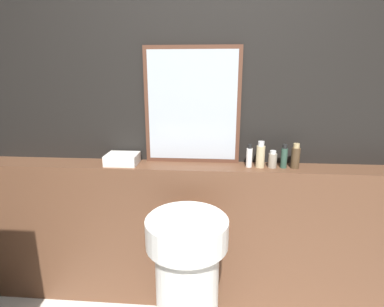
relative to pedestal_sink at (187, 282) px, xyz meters
The scene contains 10 objects.
wall_back 0.97m from the pedestal_sink, 84.68° to the left, with size 8.00×0.06×2.50m.
vanity_counter 0.44m from the pedestal_sink, 83.03° to the left, with size 2.90×0.22×1.00m.
pedestal_sink is the anchor object (origin of this frame).
mirror 1.04m from the pedestal_sink, 91.46° to the left, with size 0.61×0.03×0.74m.
towel_stack 0.85m from the pedestal_sink, 136.32° to the left, with size 0.20×0.17×0.07m.
shampoo_bottle 0.82m from the pedestal_sink, 51.51° to the left, with size 0.04×0.04×0.15m.
conditioner_bottle 0.86m from the pedestal_sink, 46.46° to the left, with size 0.05×0.05×0.17m.
lotion_bottle 0.88m from the pedestal_sink, 41.70° to the left, with size 0.05×0.05×0.11m.
body_wash_bottle 0.93m from the pedestal_sink, 38.03° to the left, with size 0.04×0.04×0.15m.
hand_soap_bottle 0.98m from the pedestal_sink, 34.88° to the left, with size 0.05×0.05×0.16m.
Camera 1 is at (0.08, -0.24, 1.57)m, focal length 28.00 mm.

